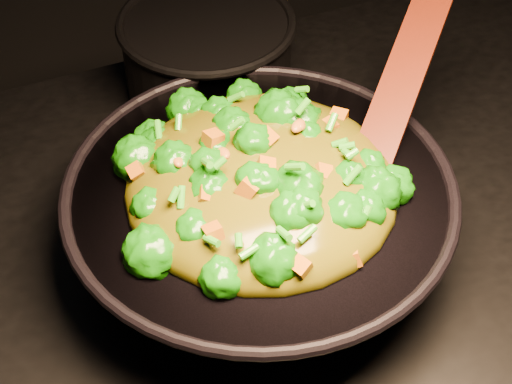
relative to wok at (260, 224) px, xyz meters
name	(u,v)px	position (x,y,z in m)	size (l,w,h in m)	color
wok	(260,224)	(0.00, 0.00, 0.00)	(0.41, 0.41, 0.11)	black
stir_fry	(262,155)	(0.00, 0.00, 0.11)	(0.29, 0.29, 0.10)	#167308
spatula	(398,92)	(0.18, 0.03, 0.11)	(0.30, 0.04, 0.01)	#391604
back_pot	(208,59)	(0.05, 0.30, 0.01)	(0.23, 0.23, 0.13)	black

